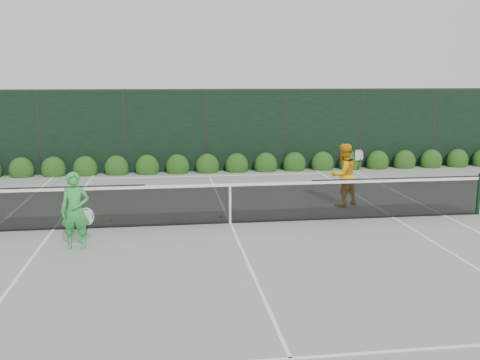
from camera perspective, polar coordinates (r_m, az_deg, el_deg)
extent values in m
plane|color=gray|center=(12.92, -1.06, -4.64)|extent=(80.00, 80.00, 0.00)
cylinder|color=#10321C|center=(14.94, 24.13, -1.37)|extent=(0.10, 0.10, 1.07)
cube|color=black|center=(13.00, -19.80, -2.88)|extent=(4.40, 0.01, 1.02)
cube|color=black|center=(12.80, -1.07, -2.57)|extent=(4.00, 0.01, 0.96)
cube|color=black|center=(13.91, 16.39, -1.81)|extent=(4.40, 0.01, 1.02)
cube|color=white|center=(12.70, -1.07, -0.53)|extent=(12.80, 0.03, 0.07)
cube|color=black|center=(12.91, -1.06, -4.55)|extent=(12.80, 0.02, 0.04)
cube|color=white|center=(12.81, -1.07, -2.67)|extent=(0.05, 0.03, 0.91)
imported|color=green|center=(11.39, -17.17, -3.14)|extent=(0.59, 0.40, 1.58)
torus|color=white|center=(11.49, -16.06, -3.77)|extent=(0.30, 0.03, 0.30)
cylinder|color=black|center=(11.55, -16.00, -4.92)|extent=(0.10, 0.03, 0.30)
imported|color=orange|center=(14.79, 10.97, 0.54)|extent=(1.01, 0.91, 1.71)
torus|color=black|center=(14.63, 12.60, 2.61)|extent=(0.30, 0.10, 0.30)
cylinder|color=black|center=(14.66, 12.56, 1.68)|extent=(0.10, 0.03, 0.30)
cube|color=white|center=(14.59, 20.91, -3.54)|extent=(0.06, 23.77, 0.01)
cube|color=white|center=(13.11, -19.29, -5.00)|extent=(0.06, 23.77, 0.01)
cube|color=white|center=(13.99, 15.96, -3.83)|extent=(0.06, 23.77, 0.01)
cube|color=white|center=(24.54, -4.33, 2.72)|extent=(11.03, 0.06, 0.01)
cube|color=white|center=(19.14, -3.31, 0.44)|extent=(8.23, 0.06, 0.01)
cube|color=white|center=(7.04, 5.41, -18.45)|extent=(8.23, 0.06, 0.01)
cube|color=white|center=(12.92, -1.06, -4.61)|extent=(0.06, 12.80, 0.01)
cube|color=black|center=(20.02, -3.61, 5.22)|extent=(32.00, 0.06, 3.00)
cube|color=#262826|center=(19.93, -3.66, 9.60)|extent=(32.00, 0.06, 0.06)
cylinder|color=#262826|center=(20.47, -20.66, 4.67)|extent=(0.08, 0.08, 3.00)
cylinder|color=#262826|center=(20.02, -12.23, 5.00)|extent=(0.08, 0.08, 3.00)
cylinder|color=#262826|center=(20.02, -3.61, 5.22)|extent=(0.08, 0.08, 3.00)
cylinder|color=#262826|center=(20.45, 4.84, 5.32)|extent=(0.08, 0.08, 3.00)
cylinder|color=#262826|center=(21.31, 12.77, 5.31)|extent=(0.08, 0.08, 3.00)
cylinder|color=#262826|center=(22.53, 19.96, 5.22)|extent=(0.08, 0.08, 3.00)
ellipsoid|color=#1A3A10|center=(20.44, -22.27, 0.97)|extent=(0.86, 0.65, 0.94)
ellipsoid|color=#1A3A10|center=(20.19, -19.25, 1.06)|extent=(0.86, 0.65, 0.94)
ellipsoid|color=#1A3A10|center=(20.00, -16.17, 1.15)|extent=(0.86, 0.65, 0.94)
ellipsoid|color=#1A3A10|center=(19.87, -13.03, 1.24)|extent=(0.86, 0.65, 0.94)
ellipsoid|color=#1A3A10|center=(19.79, -9.85, 1.32)|extent=(0.86, 0.65, 0.94)
ellipsoid|color=#1A3A10|center=(19.78, -6.67, 1.40)|extent=(0.86, 0.65, 0.94)
ellipsoid|color=#1A3A10|center=(19.83, -3.49, 1.48)|extent=(0.86, 0.65, 0.94)
ellipsoid|color=#1A3A10|center=(19.94, -0.34, 1.55)|extent=(0.86, 0.65, 0.94)
ellipsoid|color=#1A3A10|center=(20.11, 2.77, 1.62)|extent=(0.86, 0.65, 0.94)
ellipsoid|color=#1A3A10|center=(20.34, 5.82, 1.68)|extent=(0.86, 0.65, 0.94)
ellipsoid|color=#1A3A10|center=(20.63, 8.79, 1.73)|extent=(0.86, 0.65, 0.94)
ellipsoid|color=#1A3A10|center=(20.97, 11.68, 1.78)|extent=(0.86, 0.65, 0.94)
ellipsoid|color=#1A3A10|center=(21.36, 14.47, 1.82)|extent=(0.86, 0.65, 0.94)
ellipsoid|color=#1A3A10|center=(21.79, 17.15, 1.86)|extent=(0.86, 0.65, 0.94)
ellipsoid|color=#1A3A10|center=(22.28, 19.71, 1.89)|extent=(0.86, 0.65, 0.94)
ellipsoid|color=#1A3A10|center=(22.81, 22.17, 1.92)|extent=(0.86, 0.65, 0.94)
sphere|color=#C7F636|center=(12.98, -0.42, -4.41)|extent=(0.07, 0.07, 0.07)
sphere|color=#C7F636|center=(13.50, -1.99, -3.82)|extent=(0.07, 0.07, 0.07)
sphere|color=#C7F636|center=(13.45, -13.64, -4.18)|extent=(0.07, 0.07, 0.07)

